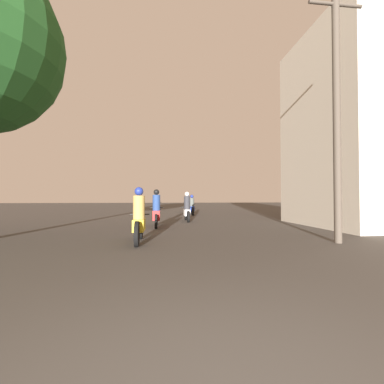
{
  "coord_description": "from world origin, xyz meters",
  "views": [
    {
      "loc": [
        -0.37,
        -1.1,
        1.26
      ],
      "look_at": [
        1.76,
        16.77,
        1.64
      ],
      "focal_mm": 24.0,
      "sensor_mm": 36.0,
      "label": 1
    }
  ],
  "objects_px": {
    "motorcycle_yellow": "(139,220)",
    "utility_pole_near": "(337,108)",
    "motorcycle_orange": "(159,204)",
    "motorcycle_green": "(188,205)",
    "building_right_near": "(358,129)",
    "motorcycle_white": "(187,209)",
    "motorcycle_red": "(156,212)",
    "motorcycle_blue": "(192,207)"
  },
  "relations": [
    {
      "from": "motorcycle_blue",
      "to": "building_right_near",
      "type": "bearing_deg",
      "value": -49.13
    },
    {
      "from": "motorcycle_orange",
      "to": "building_right_near",
      "type": "xyz_separation_m",
      "value": [
        9.02,
        -16.36,
        3.74
      ]
    },
    {
      "from": "motorcycle_white",
      "to": "motorcycle_green",
      "type": "xyz_separation_m",
      "value": [
        0.86,
        8.1,
        0.02
      ]
    },
    {
      "from": "motorcycle_orange",
      "to": "building_right_near",
      "type": "height_order",
      "value": "building_right_near"
    },
    {
      "from": "motorcycle_red",
      "to": "motorcycle_green",
      "type": "height_order",
      "value": "motorcycle_red"
    },
    {
      "from": "motorcycle_blue",
      "to": "building_right_near",
      "type": "distance_m",
      "value": 10.85
    },
    {
      "from": "motorcycle_white",
      "to": "motorcycle_orange",
      "type": "distance_m",
      "value": 13.33
    },
    {
      "from": "motorcycle_white",
      "to": "motorcycle_green",
      "type": "distance_m",
      "value": 8.15
    },
    {
      "from": "motorcycle_white",
      "to": "utility_pole_near",
      "type": "bearing_deg",
      "value": -58.3
    },
    {
      "from": "motorcycle_white",
      "to": "motorcycle_orange",
      "type": "xyz_separation_m",
      "value": [
        -1.63,
        13.23,
        -0.02
      ]
    },
    {
      "from": "motorcycle_white",
      "to": "motorcycle_orange",
      "type": "bearing_deg",
      "value": 101.88
    },
    {
      "from": "motorcycle_orange",
      "to": "building_right_near",
      "type": "relative_size",
      "value": 0.24
    },
    {
      "from": "motorcycle_white",
      "to": "building_right_near",
      "type": "xyz_separation_m",
      "value": [
        7.39,
        -3.13,
        3.72
      ]
    },
    {
      "from": "motorcycle_red",
      "to": "utility_pole_near",
      "type": "bearing_deg",
      "value": -32.01
    },
    {
      "from": "motorcycle_green",
      "to": "building_right_near",
      "type": "distance_m",
      "value": 13.51
    },
    {
      "from": "motorcycle_yellow",
      "to": "motorcycle_orange",
      "type": "height_order",
      "value": "motorcycle_yellow"
    },
    {
      "from": "motorcycle_orange",
      "to": "motorcycle_red",
      "type": "bearing_deg",
      "value": -88.12
    },
    {
      "from": "motorcycle_white",
      "to": "motorcycle_orange",
      "type": "relative_size",
      "value": 0.95
    },
    {
      "from": "motorcycle_red",
      "to": "motorcycle_white",
      "type": "height_order",
      "value": "motorcycle_red"
    },
    {
      "from": "motorcycle_red",
      "to": "building_right_near",
      "type": "relative_size",
      "value": 0.23
    },
    {
      "from": "motorcycle_yellow",
      "to": "motorcycle_green",
      "type": "xyz_separation_m",
      "value": [
        2.83,
        14.36,
        0.02
      ]
    },
    {
      "from": "motorcycle_yellow",
      "to": "motorcycle_white",
      "type": "relative_size",
      "value": 0.98
    },
    {
      "from": "motorcycle_white",
      "to": "motorcycle_blue",
      "type": "distance_m",
      "value": 4.7
    },
    {
      "from": "motorcycle_white",
      "to": "motorcycle_green",
      "type": "relative_size",
      "value": 0.94
    },
    {
      "from": "motorcycle_blue",
      "to": "building_right_near",
      "type": "relative_size",
      "value": 0.21
    },
    {
      "from": "utility_pole_near",
      "to": "motorcycle_green",
      "type": "bearing_deg",
      "value": 100.04
    },
    {
      "from": "motorcycle_red",
      "to": "motorcycle_white",
      "type": "xyz_separation_m",
      "value": [
        1.56,
        2.43,
        -0.02
      ]
    },
    {
      "from": "motorcycle_blue",
      "to": "utility_pole_near",
      "type": "bearing_deg",
      "value": -76.26
    },
    {
      "from": "motorcycle_blue",
      "to": "motorcycle_orange",
      "type": "xyz_separation_m",
      "value": [
        -2.44,
        8.6,
        0.02
      ]
    },
    {
      "from": "motorcycle_yellow",
      "to": "utility_pole_near",
      "type": "relative_size",
      "value": 0.27
    },
    {
      "from": "motorcycle_yellow",
      "to": "motorcycle_orange",
      "type": "distance_m",
      "value": 19.49
    },
    {
      "from": "motorcycle_yellow",
      "to": "motorcycle_blue",
      "type": "distance_m",
      "value": 11.23
    },
    {
      "from": "motorcycle_yellow",
      "to": "motorcycle_blue",
      "type": "height_order",
      "value": "motorcycle_yellow"
    },
    {
      "from": "motorcycle_green",
      "to": "building_right_near",
      "type": "relative_size",
      "value": 0.24
    },
    {
      "from": "utility_pole_near",
      "to": "building_right_near",
      "type": "bearing_deg",
      "value": 44.81
    },
    {
      "from": "motorcycle_red",
      "to": "motorcycle_blue",
      "type": "relative_size",
      "value": 1.06
    },
    {
      "from": "motorcycle_blue",
      "to": "utility_pole_near",
      "type": "height_order",
      "value": "utility_pole_near"
    },
    {
      "from": "motorcycle_yellow",
      "to": "utility_pole_near",
      "type": "height_order",
      "value": "utility_pole_near"
    },
    {
      "from": "motorcycle_yellow",
      "to": "building_right_near",
      "type": "bearing_deg",
      "value": 11.12
    },
    {
      "from": "motorcycle_red",
      "to": "motorcycle_green",
      "type": "distance_m",
      "value": 10.81
    },
    {
      "from": "utility_pole_near",
      "to": "motorcycle_yellow",
      "type": "bearing_deg",
      "value": 172.61
    },
    {
      "from": "motorcycle_red",
      "to": "motorcycle_blue",
      "type": "bearing_deg",
      "value": 81.17
    }
  ]
}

